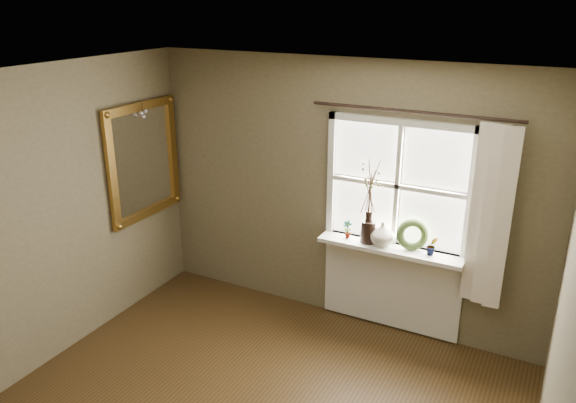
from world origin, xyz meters
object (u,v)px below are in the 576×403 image
(gilt_mirror, at_px, (144,160))
(dark_jug, at_px, (368,232))
(wreath, at_px, (412,238))
(cream_vase, at_px, (382,233))

(gilt_mirror, bearing_deg, dark_jug, 10.37)
(wreath, bearing_deg, dark_jug, 164.84)
(cream_vase, height_order, gilt_mirror, gilt_mirror)
(dark_jug, height_order, wreath, wreath)
(cream_vase, relative_size, gilt_mirror, 0.19)
(dark_jug, distance_m, gilt_mirror, 2.39)
(cream_vase, bearing_deg, dark_jug, 180.00)
(dark_jug, relative_size, wreath, 0.73)
(dark_jug, distance_m, cream_vase, 0.14)
(wreath, bearing_deg, gilt_mirror, 168.91)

